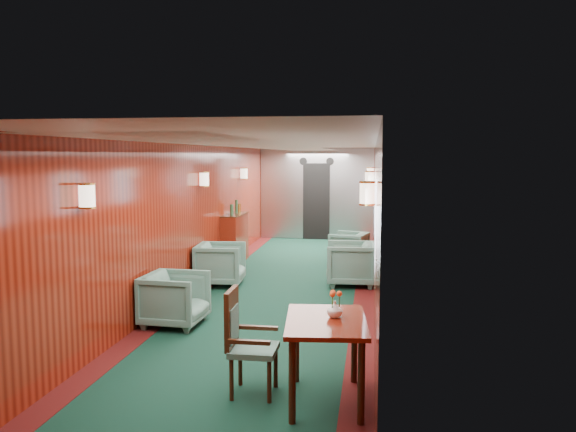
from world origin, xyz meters
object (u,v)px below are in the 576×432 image
(armchair_left_near, at_px, (175,299))
(armchair_right_far, at_px, (349,248))
(armchair_left_far, at_px, (221,264))
(armchair_right_near, at_px, (350,264))
(dining_table, at_px, (326,333))
(side_chair, at_px, (244,337))
(credenza, at_px, (235,238))

(armchair_left_near, xyz_separation_m, armchair_right_far, (2.05, 4.61, -0.03))
(armchair_left_far, relative_size, armchair_right_near, 0.97)
(dining_table, distance_m, armchair_right_far, 6.60)
(side_chair, xyz_separation_m, armchair_right_far, (0.69, 6.53, -0.21))
(credenza, bearing_deg, armchair_right_far, 7.47)
(armchair_right_far, bearing_deg, dining_table, 15.58)
(credenza, height_order, armchair_right_near, credenza)
(dining_table, distance_m, armchair_left_near, 2.92)
(credenza, distance_m, armchair_left_far, 2.01)
(dining_table, xyz_separation_m, credenza, (-2.41, 6.28, -0.12))
(armchair_left_near, bearing_deg, credenza, 6.94)
(dining_table, height_order, armchair_right_near, dining_table)
(side_chair, bearing_deg, armchair_left_near, 125.12)
(credenza, bearing_deg, armchair_left_near, -86.30)
(side_chair, height_order, armchair_left_far, side_chair)
(armchair_left_far, height_order, armchair_right_near, armchair_right_near)
(credenza, bearing_deg, side_chair, -75.20)
(side_chair, distance_m, armchair_right_near, 4.62)
(dining_table, bearing_deg, armchair_right_far, 85.07)
(armchair_left_far, height_order, armchair_right_far, armchair_left_far)
(armchair_right_near, height_order, armchair_right_far, armchair_right_near)
(armchair_left_far, xyz_separation_m, armchair_right_far, (2.08, 2.30, -0.04))
(dining_table, relative_size, side_chair, 1.09)
(armchair_left_near, distance_m, armchair_right_near, 3.41)
(dining_table, height_order, armchair_left_near, dining_table)
(credenza, relative_size, armchair_right_near, 1.59)
(armchair_right_near, relative_size, armchair_right_far, 1.15)
(armchair_left_near, bearing_deg, armchair_right_near, -36.23)
(credenza, height_order, armchair_left_far, credenza)
(dining_table, bearing_deg, armchair_right_near, 83.98)
(credenza, height_order, armchair_right_far, credenza)
(armchair_left_far, bearing_deg, armchair_right_far, -46.58)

